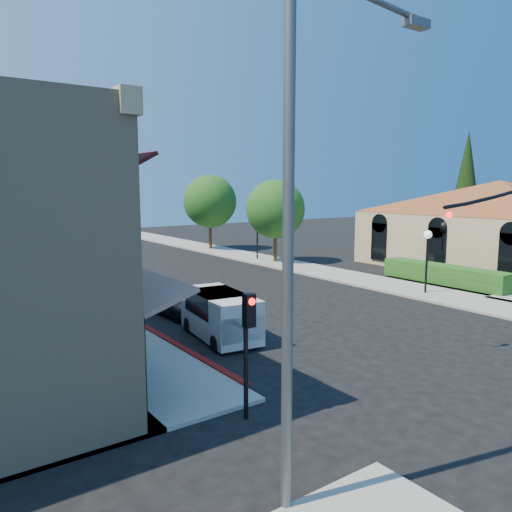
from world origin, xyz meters
TOP-DOWN VIEW (x-y plane):
  - ground at (0.00, 0.00)m, footprint 120.00×120.00m
  - sidewalk_left at (-8.75, 27.00)m, footprint 3.50×50.00m
  - sidewalk_right at (8.75, 27.00)m, footprint 3.50×50.00m
  - curb_red_strip at (-6.90, 8.00)m, footprint 0.25×10.00m
  - mission_building at (21.99, 11.50)m, footprint 30.12×30.12m
  - hedge at (11.70, 9.00)m, footprint 1.40×8.00m
  - conifer_far at (28.00, 18.00)m, footprint 3.20×3.20m
  - street_tree_a at (8.80, 22.00)m, footprint 4.56×4.56m
  - street_tree_b at (8.80, 32.00)m, footprint 4.94×4.94m
  - secondary_signal at (-8.00, 1.41)m, footprint 0.28×0.42m
  - cobra_streetlight at (-9.15, -2.00)m, footprint 3.60×0.25m
  - lamppost_left_near at (-8.50, 8.00)m, footprint 0.44×0.44m
  - lamppost_left_far at (-8.50, 22.00)m, footprint 0.44×0.44m
  - lamppost_right_near at (8.50, 8.00)m, footprint 0.44×0.44m
  - lamppost_right_far at (8.50, 24.00)m, footprint 0.44×0.44m
  - white_van at (-4.97, 7.69)m, footprint 2.29×4.30m
  - parked_car_a at (-4.81, 12.00)m, footprint 1.65×3.63m
  - parked_car_b at (-5.84, 19.00)m, footprint 1.43×3.44m
  - parked_car_c at (-6.20, 20.00)m, footprint 1.66×3.91m
  - parked_car_d at (-4.80, 27.43)m, footprint 2.22×4.36m

SIDE VIEW (x-z plane):
  - ground at x=0.00m, z-range 0.00..0.00m
  - curb_red_strip at x=-6.90m, z-range -0.03..0.03m
  - hedge at x=11.70m, z-range -0.55..0.55m
  - sidewalk_left at x=-8.75m, z-range 0.00..0.12m
  - sidewalk_right at x=8.75m, z-range 0.00..0.12m
  - parked_car_b at x=-5.84m, z-range 0.00..1.11m
  - parked_car_c at x=-6.20m, z-range 0.00..1.13m
  - parked_car_d at x=-4.80m, z-range 0.00..1.18m
  - parked_car_a at x=-4.81m, z-range 0.00..1.21m
  - white_van at x=-4.97m, z-range 0.14..1.96m
  - secondary_signal at x=-8.00m, z-range 0.66..3.98m
  - lamppost_left_near at x=-8.50m, z-range 0.95..4.52m
  - lamppost_left_far at x=-8.50m, z-range 0.95..4.52m
  - lamppost_right_near at x=8.50m, z-range 0.95..4.52m
  - lamppost_right_far at x=8.50m, z-range 0.95..4.52m
  - mission_building at x=21.99m, z-range 0.55..6.95m
  - street_tree_a at x=8.80m, z-range 0.95..7.43m
  - street_tree_b at x=8.80m, z-range 1.03..8.05m
  - cobra_streetlight at x=-9.15m, z-range 0.61..9.92m
  - conifer_far at x=28.00m, z-range 0.86..11.86m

